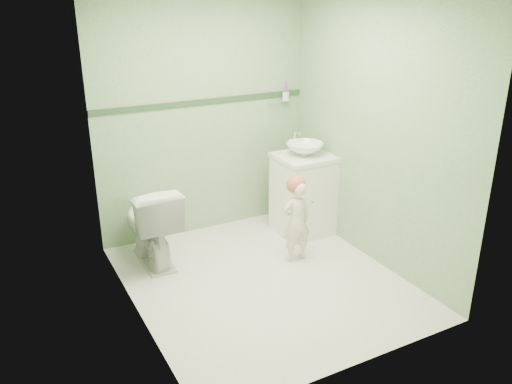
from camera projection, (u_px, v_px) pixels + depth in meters
ground at (264, 281)px, 4.58m from camera, size 2.50×2.50×0.00m
room_shell at (265, 149)px, 4.15m from camera, size 2.50×2.54×2.40m
trim_stripe at (203, 102)px, 5.11m from camera, size 2.20×0.02×0.05m
vanity at (303, 195)px, 5.38m from camera, size 0.52×0.50×0.80m
counter at (304, 157)px, 5.23m from camera, size 0.54×0.52×0.04m
basin at (305, 149)px, 5.20m from camera, size 0.37×0.37×0.13m
faucet at (295, 137)px, 5.32m from camera, size 0.03×0.13×0.18m
cup_holder at (285, 96)px, 5.46m from camera, size 0.26×0.07×0.21m
toilet at (151, 224)px, 4.77m from camera, size 0.43×0.75×0.77m
toddler at (296, 221)px, 4.81m from camera, size 0.29×0.20×0.77m
hair_cap at (296, 185)px, 4.70m from camera, size 0.17×0.17×0.17m
teal_toothbrush at (311, 201)px, 4.65m from camera, size 0.11×0.13×0.08m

